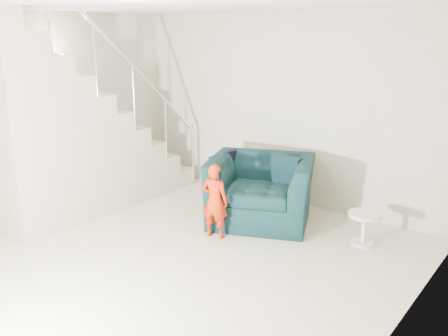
% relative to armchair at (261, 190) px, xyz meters
% --- Properties ---
extents(floor, '(5.50, 5.50, 0.00)m').
position_rel_armchair_xyz_m(floor, '(-0.26, -1.84, -0.43)').
color(floor, tan).
rests_on(floor, ground).
extents(ceiling, '(5.50, 5.50, 0.00)m').
position_rel_armchair_xyz_m(ceiling, '(-0.26, -1.84, 2.27)').
color(ceiling, silver).
rests_on(ceiling, back_wall).
extents(back_wall, '(5.00, 0.00, 5.00)m').
position_rel_armchair_xyz_m(back_wall, '(-0.26, 0.91, 0.92)').
color(back_wall, '#A29B84').
rests_on(back_wall, floor).
extents(left_wall, '(0.00, 5.50, 5.50)m').
position_rel_armchair_xyz_m(left_wall, '(-2.76, -1.84, 0.92)').
color(left_wall, '#A29B84').
rests_on(left_wall, floor).
extents(right_wall, '(0.00, 5.50, 5.50)m').
position_rel_armchair_xyz_m(right_wall, '(2.24, -1.84, 0.92)').
color(right_wall, '#A29B84').
rests_on(right_wall, floor).
extents(armchair, '(1.66, 1.58, 0.85)m').
position_rel_armchair_xyz_m(armchair, '(0.00, 0.00, 0.00)').
color(armchair, black).
rests_on(armchair, floor).
extents(toddler, '(0.38, 0.30, 0.92)m').
position_rel_armchair_xyz_m(toddler, '(-0.15, -0.78, 0.04)').
color(toddler, '#960408').
rests_on(toddler, floor).
extents(side_table, '(0.39, 0.39, 0.39)m').
position_rel_armchair_xyz_m(side_table, '(1.37, 0.13, -0.17)').
color(side_table, silver).
rests_on(side_table, floor).
extents(staircase, '(1.02, 3.03, 3.62)m').
position_rel_armchair_xyz_m(staircase, '(-2.26, -1.29, 0.52)').
color(staircase, '#ADA089').
rests_on(staircase, floor).
extents(cushion, '(0.41, 0.20, 0.41)m').
position_rel_armchair_xyz_m(cushion, '(0.23, 0.26, 0.24)').
color(cushion, black).
rests_on(cushion, armchair).
extents(throw, '(0.06, 0.55, 0.62)m').
position_rel_armchair_xyz_m(throw, '(-0.57, -0.07, 0.11)').
color(throw, black).
rests_on(throw, armchair).
extents(phone, '(0.03, 0.05, 0.10)m').
position_rel_armchair_xyz_m(phone, '(-0.04, -0.84, 0.38)').
color(phone, black).
rests_on(phone, toddler).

